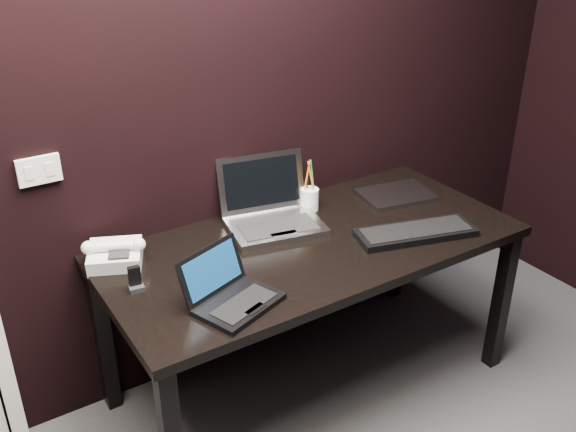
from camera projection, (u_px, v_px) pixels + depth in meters
wall_back at (194, 93)px, 2.50m from camera, size 4.00×0.00×4.00m
wall_switch at (39, 170)px, 2.27m from camera, size 0.15×0.02×0.10m
desk at (312, 257)px, 2.63m from camera, size 1.70×0.80×0.74m
netbook at (231, 294)px, 2.18m from camera, size 0.35×0.33×0.18m
silver_laptop at (272, 214)px, 2.70m from camera, size 0.44×0.42×0.26m
ext_keyboard at (415, 232)px, 2.63m from camera, size 0.52×0.30×0.03m
closed_laptop at (396, 195)px, 2.96m from camera, size 0.36×0.29×0.02m
desk_phone at (115, 254)px, 2.41m from camera, size 0.25×0.24×0.12m
mobile_phone at (135, 281)px, 2.26m from camera, size 0.06×0.05×0.09m
pen_cup at (309, 198)px, 2.82m from camera, size 0.10×0.10×0.23m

